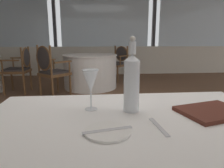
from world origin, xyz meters
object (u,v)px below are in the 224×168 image
dining_chair_0_0 (20,66)px  dining_chair_1_1 (50,67)px  water_bottle (132,82)px  wine_glass (91,82)px  menu_book (212,112)px  dining_chair_1_0 (118,60)px  side_plate (108,131)px

dining_chair_0_0 → dining_chair_1_1: 0.78m
water_bottle → wine_glass: 0.21m
water_bottle → dining_chair_1_1: 3.07m
menu_book → dining_chair_0_0: (-2.05, 3.36, -0.20)m
water_bottle → dining_chair_1_0: size_ratio=0.41×
dining_chair_1_0 → dining_chair_1_1: 2.06m
wine_glass → dining_chair_0_0: wine_glass is taller
dining_chair_0_0 → dining_chair_1_1: bearing=151.2°
side_plate → dining_chair_1_1: dining_chair_1_1 is taller
wine_glass → dining_chair_0_0: bearing=114.1°
dining_chair_0_0 → dining_chair_1_1: size_ratio=0.95×
wine_glass → side_plate: bearing=-76.4°
wine_glass → dining_chair_0_0: size_ratio=0.22×
menu_book → dining_chair_1_0: 4.43m
wine_glass → dining_chair_1_0: wine_glass is taller
water_bottle → dining_chair_0_0: 3.70m
dining_chair_0_0 → wine_glass: bearing=116.3°
menu_book → dining_chair_0_0: dining_chair_0_0 is taller
side_plate → dining_chair_1_0: 4.63m
side_plate → menu_book: bearing=17.0°
menu_book → dining_chair_1_1: bearing=99.7°
dining_chair_1_0 → side_plate: bearing=37.4°
dining_chair_1_0 → dining_chair_1_1: (-1.45, -1.46, 0.04)m
water_bottle → dining_chair_1_0: (0.46, 4.35, -0.37)m
dining_chair_1_0 → dining_chair_1_1: dining_chair_1_1 is taller
wine_glass → menu_book: wine_glass is taller
water_bottle → menu_book: (0.39, -0.07, -0.14)m
dining_chair_0_0 → dining_chair_1_0: (2.12, 1.06, -0.02)m
dining_chair_0_0 → side_plate: bearing=115.5°
water_bottle → menu_book: size_ratio=1.22×
wine_glass → dining_chair_0_0: (-1.46, 3.25, -0.34)m
side_plate → menu_book: 0.55m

